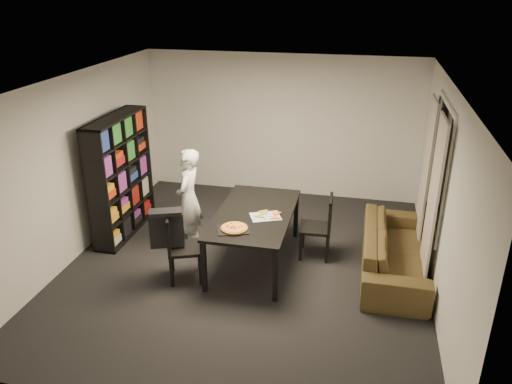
% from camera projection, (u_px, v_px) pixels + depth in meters
% --- Properties ---
extents(room, '(5.01, 5.51, 2.61)m').
position_uv_depth(room, '(246.00, 181.00, 6.64)').
color(room, black).
rests_on(room, ground).
extents(window_pane, '(0.02, 1.40, 1.60)m').
position_uv_depth(window_pane, '(439.00, 166.00, 6.60)').
color(window_pane, black).
rests_on(window_pane, room).
extents(window_frame, '(0.03, 1.52, 1.72)m').
position_uv_depth(window_frame, '(438.00, 166.00, 6.60)').
color(window_frame, white).
rests_on(window_frame, room).
extents(curtain_left, '(0.03, 0.70, 2.25)m').
position_uv_depth(curtain_left, '(432.00, 205.00, 6.29)').
color(curtain_left, beige).
rests_on(curtain_left, room).
extents(curtain_right, '(0.03, 0.70, 2.25)m').
position_uv_depth(curtain_right, '(425.00, 176.00, 7.22)').
color(curtain_right, beige).
rests_on(curtain_right, room).
extents(bookshelf, '(0.35, 1.50, 1.90)m').
position_uv_depth(bookshelf, '(121.00, 176.00, 7.75)').
color(bookshelf, black).
rests_on(bookshelf, room).
extents(dining_table, '(1.04, 1.87, 0.78)m').
position_uv_depth(dining_table, '(254.00, 217.00, 6.97)').
color(dining_table, black).
rests_on(dining_table, room).
extents(chair_left, '(0.58, 0.58, 0.96)m').
position_uv_depth(chair_left, '(178.00, 243.00, 6.62)').
color(chair_left, black).
rests_on(chair_left, room).
extents(chair_right, '(0.46, 0.46, 0.95)m').
position_uv_depth(chair_right, '(322.00, 223.00, 7.18)').
color(chair_right, black).
rests_on(chair_right, room).
extents(draped_jacket, '(0.46, 0.33, 0.53)m').
position_uv_depth(draped_jacket, '(166.00, 227.00, 6.51)').
color(draped_jacket, black).
rests_on(draped_jacket, chair_left).
extents(person, '(0.38, 0.57, 1.53)m').
position_uv_depth(person, '(189.00, 199.00, 7.41)').
color(person, white).
rests_on(person, room).
extents(baking_tray, '(0.48, 0.43, 0.01)m').
position_uv_depth(baking_tray, '(233.00, 229.00, 6.47)').
color(baking_tray, black).
rests_on(baking_tray, dining_table).
extents(pepperoni_pizza, '(0.35, 0.35, 0.03)m').
position_uv_depth(pepperoni_pizza, '(234.00, 228.00, 6.46)').
color(pepperoni_pizza, olive).
rests_on(pepperoni_pizza, dining_table).
extents(kitchen_towel, '(0.49, 0.44, 0.01)m').
position_uv_depth(kitchen_towel, '(265.00, 217.00, 6.82)').
color(kitchen_towel, white).
rests_on(kitchen_towel, dining_table).
extents(pizza_slices, '(0.45, 0.42, 0.01)m').
position_uv_depth(pizza_slices, '(269.00, 215.00, 6.85)').
color(pizza_slices, '#DC8444').
rests_on(pizza_slices, dining_table).
extents(sofa, '(0.85, 2.17, 0.63)m').
position_uv_depth(sofa, '(394.00, 250.00, 6.90)').
color(sofa, '#46341C').
rests_on(sofa, room).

